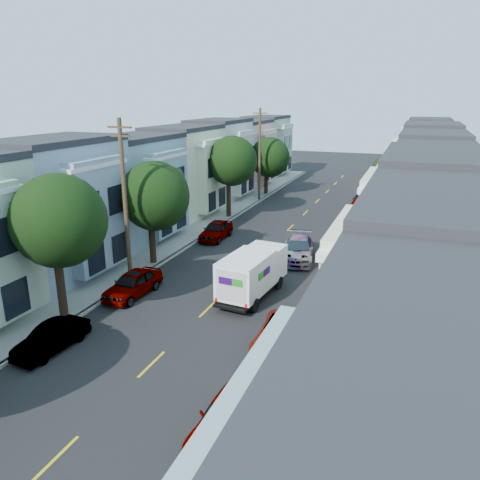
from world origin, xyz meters
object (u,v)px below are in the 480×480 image
object	(u,v)px
lead_sedan	(298,249)
parked_right_c	(348,222)
tree_d	(231,161)
tree_e	(269,157)
parked_left_b	(52,339)
tree_b	(58,221)
parked_right_b	(280,336)
parked_right_a	(231,416)
parked_right_d	(361,200)
parked_left_c	(133,284)
fedex_truck	(253,272)
utility_pole_near	(125,202)
utility_pole_far	(260,155)
tree_c	(154,196)
parked_left_d	(216,230)
tree_far_r	(385,171)

from	to	relation	value
lead_sedan	parked_right_c	size ratio (longest dim) A/B	1.25
tree_d	tree_e	size ratio (longest dim) A/B	1.15
lead_sedan	parked_left_b	size ratio (longest dim) A/B	1.37
tree_b	parked_right_b	xyz separation A→B (m)	(11.20, 1.18, -4.77)
parked_right_a	parked_right_b	xyz separation A→B (m)	(0.00, 6.29, -0.13)
parked_right_c	parked_right_d	size ratio (longest dim) A/B	0.90
parked_left_c	tree_e	bearing A→B (deg)	95.65
tree_e	fedex_truck	bearing A→B (deg)	-74.50
utility_pole_near	utility_pole_far	xyz separation A→B (m)	(0.00, 26.00, 0.00)
tree_c	parked_right_a	distance (m)	18.57
tree_e	utility_pole_far	distance (m)	3.59
tree_b	tree_e	size ratio (longest dim) A/B	1.14
tree_d	tree_e	xyz separation A→B (m)	(0.00, 12.02, -1.04)
tree_c	parked_right_d	size ratio (longest dim) A/B	1.60
parked_right_c	utility_pole_far	bearing A→B (deg)	141.20
tree_c	lead_sedan	size ratio (longest dim) A/B	1.42
fedex_truck	lead_sedan	world-z (taller)	fedex_truck
lead_sedan	parked_right_a	xyz separation A→B (m)	(2.23, -18.76, -0.00)
parked_left_c	tree_b	bearing A→B (deg)	-106.51
lead_sedan	parked_right_d	xyz separation A→B (m)	(2.23, 18.74, -0.03)
utility_pole_near	lead_sedan	distance (m)	12.71
tree_c	parked_left_b	size ratio (longest dim) A/B	1.93
parked_right_b	tree_b	bearing A→B (deg)	-176.22
tree_c	fedex_truck	size ratio (longest dim) A/B	1.28
tree_e	utility_pole_far	bearing A→B (deg)	-89.97
parked_left_d	parked_right_a	world-z (taller)	parked_right_a
parked_left_b	parked_right_c	distance (m)	27.86
tree_b	parked_left_d	xyz separation A→B (m)	(1.40, 16.27, -4.66)
parked_left_b	tree_b	bearing A→B (deg)	120.71
tree_e	parked_right_b	size ratio (longest dim) A/B	1.49
tree_c	parked_left_d	world-z (taller)	tree_c
utility_pole_far	parked_left_c	distance (m)	28.23
tree_e	parked_left_d	distance (m)	19.45
tree_d	parked_right_d	world-z (taller)	tree_d
tree_c	tree_far_r	bearing A→B (deg)	63.14
fedex_truck	parked_left_d	xyz separation A→B (m)	(-6.63, 9.93, -0.78)
utility_pole_far	parked_right_a	bearing A→B (deg)	-73.12
tree_d	utility_pole_far	xyz separation A→B (m)	(0.00, 8.50, -0.34)
lead_sedan	parked_left_c	size ratio (longest dim) A/B	1.12
parked_right_c	parked_left_b	bearing A→B (deg)	-112.20
tree_far_r	lead_sedan	world-z (taller)	tree_far_r
tree_d	lead_sedan	world-z (taller)	tree_d
utility_pole_near	parked_right_b	xyz separation A→B (m)	(11.20, -4.61, -4.52)
tree_e	parked_left_d	size ratio (longest dim) A/B	1.49
tree_d	parked_left_b	xyz separation A→B (m)	(1.40, -26.07, -4.87)
parked_left_b	parked_right_c	bearing A→B (deg)	73.41
fedex_truck	parked_left_d	bearing A→B (deg)	129.37
tree_e	parked_left_d	xyz separation A→B (m)	(1.40, -19.04, -3.72)
utility_pole_far	lead_sedan	bearing A→B (deg)	-63.67
parked_left_c	parked_right_d	xyz separation A→B (m)	(9.80, 28.46, -0.00)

